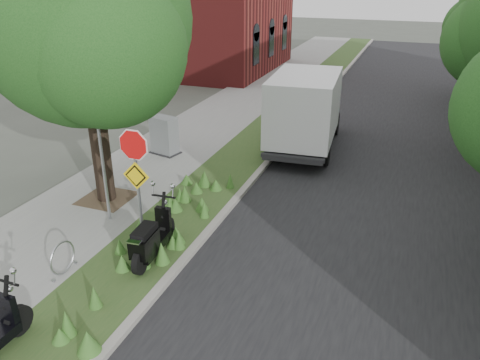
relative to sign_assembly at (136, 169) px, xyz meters
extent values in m
plane|color=#4C5147|center=(1.40, -0.58, -2.33)|extent=(120.00, 120.00, 0.00)
cube|color=gray|center=(-2.85, 9.42, -2.27)|extent=(3.50, 60.00, 0.12)
cube|color=#2D4F22|center=(-0.10, 9.42, -2.27)|extent=(2.00, 60.00, 0.12)
cube|color=#9E9991|center=(0.90, 9.42, -2.26)|extent=(0.20, 60.00, 0.13)
cube|color=black|center=(4.40, 9.42, -2.32)|extent=(7.00, 60.00, 0.01)
cylinder|color=black|center=(-2.60, 2.22, 0.03)|extent=(0.52, 0.52, 4.48)
sphere|color=#1C4A18|center=(-2.60, 2.22, 2.75)|extent=(5.40, 5.40, 5.40)
sphere|color=#1C4A18|center=(-3.81, 3.03, 2.08)|extent=(4.05, 4.05, 4.05)
sphere|color=#1C4A18|center=(-1.52, 1.54, 2.21)|extent=(3.78, 3.78, 3.78)
cube|color=#473828|center=(-2.60, 2.22, -2.20)|extent=(1.40, 1.40, 0.01)
cylinder|color=#A5A8AD|center=(-1.80, 1.22, -0.21)|extent=(0.08, 0.08, 4.00)
torus|color=#A5A8AD|center=(-1.30, -1.18, -1.83)|extent=(0.05, 0.77, 0.77)
cube|color=#A5A8AD|center=(-1.30, -1.54, -2.19)|extent=(0.06, 0.06, 0.04)
cube|color=#A5A8AD|center=(-1.30, -0.82, -2.19)|extent=(0.06, 0.06, 0.04)
cylinder|color=#A5A8AD|center=(0.00, 0.02, -0.71)|extent=(0.07, 0.07, 3.00)
cylinder|color=red|center=(0.00, -0.01, 0.54)|extent=(0.86, 0.03, 0.86)
cylinder|color=white|center=(0.00, 0.00, 0.54)|extent=(0.94, 0.02, 0.94)
cube|color=yellow|center=(0.00, -0.01, -0.16)|extent=(0.64, 0.03, 0.64)
cube|color=maroon|center=(-8.10, 21.42, 1.67)|extent=(9.00, 10.00, 8.00)
sphere|color=#1C4A18|center=(7.54, 17.99, 1.35)|extent=(2.85, 2.85, 2.85)
cylinder|color=black|center=(0.17, 0.81, -1.91)|extent=(0.18, 0.60, 0.59)
cylinder|color=black|center=(0.28, -0.60, -1.91)|extent=(0.18, 0.60, 0.59)
cube|color=black|center=(0.23, 0.05, -1.89)|extent=(0.49, 1.34, 0.21)
cube|color=black|center=(0.26, -0.35, -1.61)|extent=(0.47, 0.77, 0.46)
cube|color=black|center=(0.26, -0.29, -1.32)|extent=(0.40, 0.71, 0.14)
cylinder|color=black|center=(-0.78, -3.00, -1.92)|extent=(0.14, 0.58, 0.57)
cube|color=#262628|center=(1.70, 8.69, -1.81)|extent=(2.45, 5.48, 0.18)
cube|color=#B7BABC|center=(1.53, 10.74, -0.96)|extent=(2.17, 1.57, 1.61)
cube|color=white|center=(1.75, 8.14, -0.55)|extent=(2.52, 4.00, 2.21)
cube|color=#262628|center=(-2.80, 6.06, -2.18)|extent=(1.13, 0.88, 0.04)
cube|color=slate|center=(-2.80, 6.06, -1.53)|extent=(1.00, 0.75, 1.35)
camera|label=1|loc=(5.33, -7.81, 3.91)|focal=35.00mm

